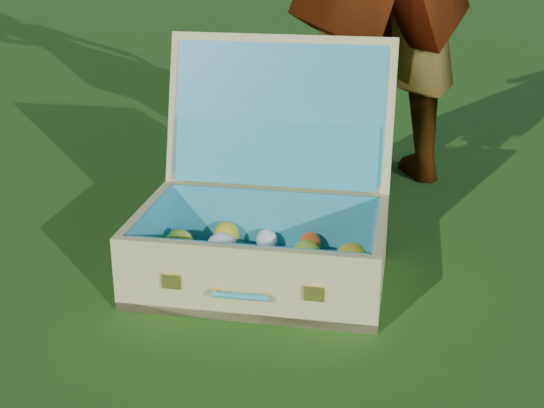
# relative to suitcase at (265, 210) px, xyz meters

# --- Properties ---
(ground) EXTENTS (60.00, 60.00, 0.00)m
(ground) POSITION_rel_suitcase_xyz_m (-0.06, -0.21, -0.16)
(ground) COLOR #215114
(ground) RESTS_ON ground
(suitcase) EXTENTS (0.69, 0.65, 0.56)m
(suitcase) POSITION_rel_suitcase_xyz_m (0.00, 0.00, 0.00)
(suitcase) COLOR #D9CC74
(suitcase) RESTS_ON ground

